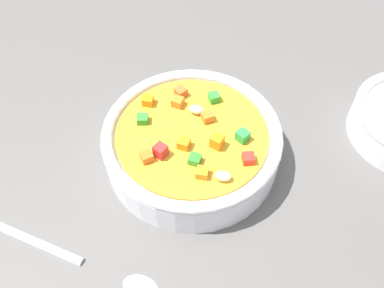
{
  "coord_description": "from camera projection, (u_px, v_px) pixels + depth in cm",
  "views": [
    {
      "loc": [
        -27.43,
        -4.7,
        38.16
      ],
      "look_at": [
        0.0,
        0.0,
        2.42
      ],
      "focal_mm": 37.58,
      "sensor_mm": 36.0,
      "label": 1
    }
  ],
  "objects": [
    {
      "name": "ground_plane",
      "position": [
        192.0,
        162.0,
        0.48
      ],
      "size": [
        140.0,
        140.0,
        2.0
      ],
      "primitive_type": "cube",
      "color": "#565451"
    },
    {
      "name": "soup_bowl_main",
      "position": [
        192.0,
        142.0,
        0.45
      ],
      "size": [
        19.79,
        19.79,
        5.86
      ],
      "color": "white",
      "rests_on": "ground_plane"
    },
    {
      "name": "spoon",
      "position": [
        72.0,
        257.0,
        0.39
      ],
      "size": [
        6.18,
        20.22,
        0.89
      ],
      "rotation": [
        0.0,
        0.0,
        4.49
      ],
      "color": "silver",
      "rests_on": "ground_plane"
    }
  ]
}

